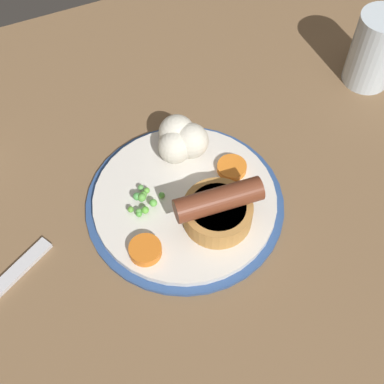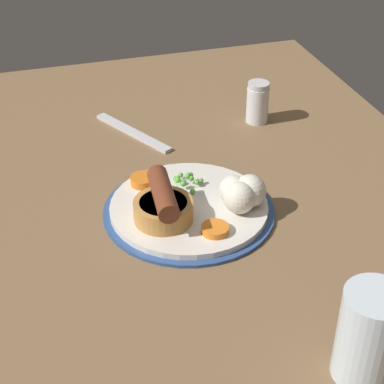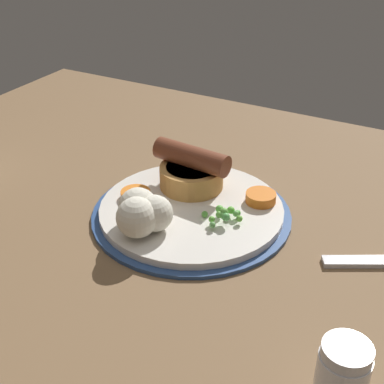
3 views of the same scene
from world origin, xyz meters
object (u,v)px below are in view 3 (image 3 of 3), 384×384
carrot_slice_2 (261,197)px  sausage_pudding (191,171)px  cauliflower_floret (142,213)px  salt_shaker (340,383)px  dinner_plate (191,212)px  carrot_slice_4 (136,194)px  pea_pile (224,214)px

carrot_slice_2 → sausage_pudding: bearing=4.3°
cauliflower_floret → salt_shaker: (-25.77, 12.51, 0.02)cm
dinner_plate → carrot_slice_4: size_ratio=6.56×
dinner_plate → pea_pile: bearing=167.0°
sausage_pudding → pea_pile: (-7.23, 5.43, -1.29)cm
pea_pile → cauliflower_floret: size_ratio=0.75×
dinner_plate → pea_pile: (-4.91, 1.13, 1.84)cm
pea_pile → cauliflower_floret: 9.51cm
dinner_plate → carrot_slice_2: 8.75cm
carrot_slice_4 → salt_shaker: size_ratio=0.50×
cauliflower_floret → dinner_plate: bearing=-109.9°
dinner_plate → cauliflower_floret: size_ratio=3.70×
sausage_pudding → cauliflower_floret: sausage_pudding is taller
carrot_slice_4 → salt_shaker: 35.30cm
dinner_plate → carrot_slice_2: bearing=-144.6°
dinner_plate → pea_pile: pea_pile is taller
dinner_plate → carrot_slice_2: (-7.03, -5.00, 1.45)cm
pea_pile → dinner_plate: bearing=-13.0°
cauliflower_floret → carrot_slice_4: bearing=-49.6°
carrot_slice_4 → sausage_pudding: bearing=-129.3°
sausage_pudding → dinner_plate: bearing=123.5°
sausage_pudding → carrot_slice_2: sausage_pudding is taller
cauliflower_floret → salt_shaker: salt_shaker is taller
pea_pile → salt_shaker: (-18.35, 18.32, 1.26)cm
cauliflower_floret → salt_shaker: bearing=154.1°
cauliflower_floret → salt_shaker: size_ratio=0.89×
carrot_slice_4 → salt_shaker: bearing=149.5°
pea_pile → carrot_slice_2: size_ratio=1.32×
pea_pile → carrot_slice_4: size_ratio=1.33×
sausage_pudding → salt_shaker: bearing=142.2°
sausage_pudding → carrot_slice_2: (-9.35, -0.70, -1.68)cm
carrot_slice_2 → carrot_slice_4: carrot_slice_2 is taller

